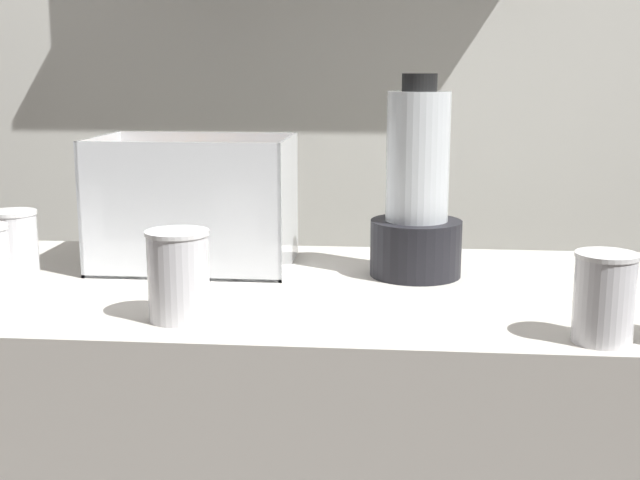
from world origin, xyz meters
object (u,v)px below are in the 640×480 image
object	(u,v)px
blender_pitcher	(417,200)
juice_cup_carrot_far_left	(15,252)
juice_cup_orange_middle	(179,280)
juice_cup_mango_right	(604,301)
carrot_display_bin	(199,225)

from	to	relation	value
blender_pitcher	juice_cup_carrot_far_left	size ratio (longest dim) A/B	2.73
juice_cup_carrot_far_left	blender_pitcher	bearing A→B (deg)	11.67
juice_cup_orange_middle	juice_cup_mango_right	bearing A→B (deg)	-4.61
blender_pitcher	juice_cup_orange_middle	bearing A→B (deg)	-139.46
carrot_display_bin	juice_cup_carrot_far_left	bearing A→B (deg)	-147.34
juice_cup_orange_middle	juice_cup_mango_right	world-z (taller)	juice_cup_orange_middle
carrot_display_bin	blender_pitcher	size ratio (longest dim) A/B	1.01
blender_pitcher	juice_cup_carrot_far_left	bearing A→B (deg)	-168.33
juice_cup_carrot_far_left	juice_cup_mango_right	world-z (taller)	juice_cup_carrot_far_left
juice_cup_orange_middle	juice_cup_mango_right	xyz separation A→B (m)	(0.60, -0.05, -0.00)
juice_cup_carrot_far_left	juice_cup_mango_right	size ratio (longest dim) A/B	1.05
carrot_display_bin	juice_cup_orange_middle	distance (m)	0.34
blender_pitcher	juice_cup_mango_right	bearing A→B (deg)	-54.93
juice_cup_orange_middle	juice_cup_mango_right	size ratio (longest dim) A/B	1.08
blender_pitcher	carrot_display_bin	bearing A→B (deg)	174.87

